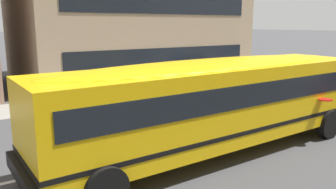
# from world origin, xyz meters

# --- Properties ---
(ground_plane) EXTENTS (400.00, 400.00, 0.00)m
(ground_plane) POSITION_xyz_m (0.00, 0.00, 0.00)
(ground_plane) COLOR #424244
(sidewalk_far) EXTENTS (120.00, 3.00, 0.01)m
(sidewalk_far) POSITION_xyz_m (0.00, 7.95, 0.01)
(sidewalk_far) COLOR gray
(sidewalk_far) RESTS_ON ground_plane
(lane_centreline) EXTENTS (110.00, 0.16, 0.01)m
(lane_centreline) POSITION_xyz_m (0.00, 0.00, 0.00)
(lane_centreline) COLOR silver
(lane_centreline) RESTS_ON ground_plane
(school_bus) EXTENTS (13.08, 3.10, 2.91)m
(school_bus) POSITION_xyz_m (-3.27, -1.26, 1.73)
(school_bus) COLOR yellow
(school_bus) RESTS_ON ground_plane
(parked_car_grey_by_entrance) EXTENTS (3.95, 1.98, 1.64)m
(parked_car_grey_by_entrance) POSITION_xyz_m (6.71, 5.13, 0.84)
(parked_car_grey_by_entrance) COLOR gray
(parked_car_grey_by_entrance) RESTS_ON ground_plane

